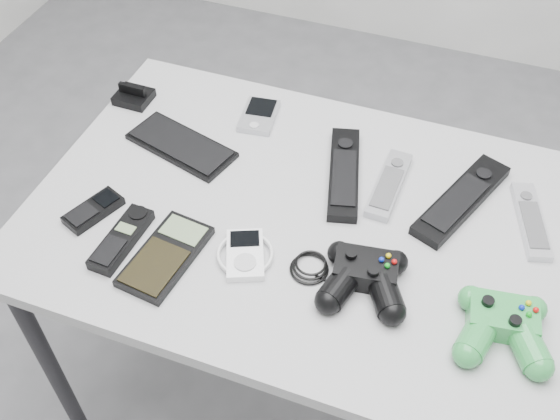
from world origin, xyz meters
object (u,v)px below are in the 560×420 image
(cordless_handset, at_px, (121,239))
(mp3_player, at_px, (245,254))
(pda, at_px, (259,115))
(remote_black_a, at_px, (344,172))
(remote_black_b, at_px, (462,199))
(remote_silver_b, at_px, (531,220))
(controller_black, at_px, (365,276))
(calculator, at_px, (166,256))
(desk, at_px, (317,240))
(pda_keyboard, at_px, (181,145))
(mobile_phone, at_px, (93,210))
(controller_green, at_px, (503,325))
(remote_silver_a, at_px, (389,184))

(cordless_handset, xyz_separation_m, mp3_player, (0.22, 0.05, -0.00))
(pda, relative_size, remote_black_a, 0.45)
(remote_black_b, height_order, mp3_player, remote_black_b)
(remote_silver_b, relative_size, controller_black, 0.71)
(remote_silver_b, height_order, calculator, same)
(desk, bearing_deg, pda_keyboard, 164.64)
(remote_black_a, distance_m, mobile_phone, 0.49)
(mp3_player, bearing_deg, mobile_phone, 157.01)
(pda_keyboard, bearing_deg, remote_black_a, 21.18)
(controller_green, bearing_deg, remote_black_b, 104.04)
(mobile_phone, distance_m, mp3_player, 0.31)
(remote_silver_a, distance_m, remote_black_a, 0.09)
(cordless_handset, relative_size, controller_black, 0.59)
(pda, relative_size, remote_black_b, 0.42)
(remote_black_b, relative_size, calculator, 1.42)
(pda, xyz_separation_m, controller_green, (0.57, -0.37, 0.02))
(mp3_player, bearing_deg, remote_silver_a, 29.43)
(remote_black_a, height_order, calculator, remote_black_a)
(mobile_phone, xyz_separation_m, cordless_handset, (0.09, -0.05, 0.00))
(mobile_phone, bearing_deg, pda, 84.44)
(remote_black_b, bearing_deg, mp3_player, -120.16)
(remote_silver_a, relative_size, controller_black, 0.72)
(desk, distance_m, pda_keyboard, 0.35)
(desk, distance_m, cordless_handset, 0.37)
(remote_black_a, relative_size, mobile_phone, 2.21)
(remote_black_b, height_order, controller_green, controller_green)
(remote_black_b, distance_m, controller_black, 0.28)
(calculator, height_order, mp3_player, mp3_player)
(pda, height_order, mobile_phone, mobile_phone)
(remote_silver_a, xyz_separation_m, mobile_phone, (-0.51, -0.26, -0.00))
(pda_keyboard, bearing_deg, desk, 0.32)
(pda, bearing_deg, remote_silver_a, -26.34)
(remote_silver_a, xyz_separation_m, cordless_handset, (-0.42, -0.31, 0.00))
(remote_silver_b, bearing_deg, remote_silver_a, 163.38)
(pda_keyboard, bearing_deg, mobile_phone, -92.74)
(remote_silver_b, relative_size, controller_green, 1.12)
(remote_silver_a, distance_m, mobile_phone, 0.57)
(mobile_phone, relative_size, cordless_handset, 0.73)
(remote_black_a, relative_size, cordless_handset, 1.62)
(pda_keyboard, relative_size, remote_silver_a, 1.24)
(pda_keyboard, height_order, remote_black_a, remote_black_a)
(desk, xyz_separation_m, controller_green, (0.36, -0.14, 0.09))
(mp3_player, relative_size, controller_green, 0.66)
(pda, distance_m, calculator, 0.42)
(remote_black_b, relative_size, remote_silver_b, 1.42)
(remote_silver_a, relative_size, mp3_player, 1.71)
(remote_silver_b, xyz_separation_m, calculator, (-0.60, -0.31, -0.00))
(remote_silver_a, relative_size, controller_green, 1.13)
(remote_silver_b, relative_size, mobile_phone, 1.64)
(remote_black_b, bearing_deg, controller_green, -46.16)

